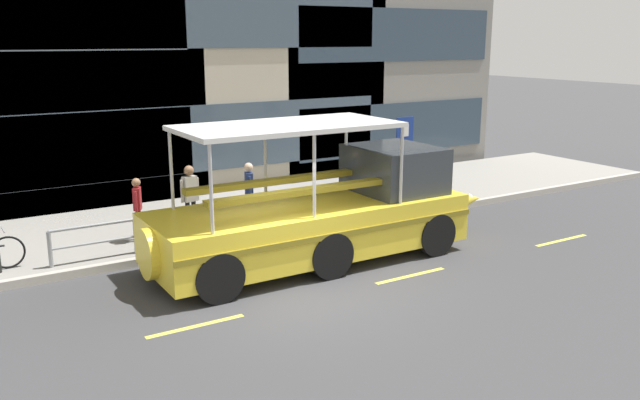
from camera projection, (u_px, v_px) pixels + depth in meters
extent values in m
plane|color=#3D3D3F|center=(299.00, 290.00, 13.21)|extent=(120.00, 120.00, 0.00)
cube|color=gray|center=(197.00, 221.00, 17.82)|extent=(32.00, 4.80, 0.18)
cube|color=#B2ADA3|center=(235.00, 245.00, 15.76)|extent=(32.00, 0.18, 0.18)
cube|color=#DBD64C|center=(196.00, 326.00, 11.53)|extent=(1.80, 0.12, 0.01)
cube|color=#DBD64C|center=(411.00, 276.00, 13.97)|extent=(1.80, 0.12, 0.01)
cube|color=#DBD64C|center=(562.00, 240.00, 16.41)|extent=(1.80, 0.12, 0.01)
cube|color=#3D4C5B|center=(186.00, 140.00, 20.11)|extent=(13.78, 0.06, 2.06)
cube|color=#3D4C5B|center=(180.00, 12.00, 19.21)|extent=(13.78, 0.06, 2.06)
cube|color=#2D3D4C|center=(398.00, 128.00, 24.29)|extent=(8.37, 0.06, 1.83)
cube|color=#2D3D4C|center=(400.00, 35.00, 23.50)|extent=(8.37, 0.06, 1.83)
cylinder|color=gray|center=(278.00, 199.00, 16.53)|extent=(10.88, 0.07, 0.07)
cylinder|color=gray|center=(279.00, 214.00, 16.62)|extent=(10.88, 0.06, 0.06)
cylinder|color=gray|center=(50.00, 250.00, 13.86)|extent=(0.09, 0.09, 0.79)
cylinder|color=gray|center=(136.00, 236.00, 14.78)|extent=(0.09, 0.09, 0.79)
cylinder|color=gray|center=(211.00, 225.00, 15.70)|extent=(0.09, 0.09, 0.79)
cylinder|color=gray|center=(279.00, 214.00, 16.62)|extent=(0.09, 0.09, 0.79)
cylinder|color=gray|center=(339.00, 205.00, 17.54)|extent=(0.09, 0.09, 0.79)
cylinder|color=gray|center=(393.00, 197.00, 18.47)|extent=(0.09, 0.09, 0.79)
cylinder|color=gray|center=(442.00, 189.00, 19.39)|extent=(0.09, 0.09, 0.79)
cylinder|color=#4C4F54|center=(403.00, 160.00, 19.32)|extent=(0.08, 0.08, 2.47)
cube|color=navy|center=(405.00, 130.00, 19.07)|extent=(0.60, 0.04, 0.76)
cube|color=white|center=(405.00, 130.00, 19.05)|extent=(0.24, 0.01, 0.36)
torus|color=black|center=(8.00, 252.00, 13.82)|extent=(0.70, 0.04, 0.70)
cylinder|color=#A5A5AA|center=(3.00, 230.00, 13.68)|extent=(0.03, 0.46, 0.03)
cube|color=yellow|center=(310.00, 227.00, 14.68)|extent=(7.16, 2.46, 1.08)
cone|color=yellow|center=(457.00, 202.00, 16.91)|extent=(1.61, 1.03, 1.03)
cylinder|color=yellow|center=(152.00, 253.00, 12.87)|extent=(0.36, 1.03, 1.03)
cube|color=olive|center=(341.00, 235.00, 13.62)|extent=(7.16, 0.04, 0.12)
sphere|color=white|center=(469.00, 198.00, 17.10)|extent=(0.22, 0.22, 0.22)
cube|color=#33383D|center=(394.00, 169.00, 15.61)|extent=(1.79, 2.07, 1.06)
cube|color=silver|center=(288.00, 126.00, 13.87)|extent=(4.65, 2.26, 0.10)
cylinder|color=#B2B2B7|center=(346.00, 152.00, 16.10)|extent=(0.07, 0.07, 1.69)
cylinder|color=#B2B2B7|center=(401.00, 166.00, 14.31)|extent=(0.07, 0.07, 1.69)
cylinder|color=#B2B2B7|center=(265.00, 160.00, 14.98)|extent=(0.07, 0.07, 1.69)
cylinder|color=#B2B2B7|center=(314.00, 177.00, 13.19)|extent=(0.07, 0.07, 1.69)
cylinder|color=#B2B2B7|center=(171.00, 170.00, 13.86)|extent=(0.07, 0.07, 1.69)
cylinder|color=#B2B2B7|center=(211.00, 190.00, 12.06)|extent=(0.07, 0.07, 1.69)
cube|color=olive|center=(276.00, 181.00, 14.66)|extent=(4.28, 0.28, 0.12)
cube|color=olive|center=(302.00, 191.00, 13.69)|extent=(4.28, 0.28, 0.12)
cylinder|color=black|center=(377.00, 213.00, 17.06)|extent=(1.00, 0.28, 1.00)
cylinder|color=black|center=(435.00, 234.00, 15.19)|extent=(1.00, 0.28, 1.00)
cylinder|color=black|center=(279.00, 229.00, 15.61)|extent=(1.00, 0.28, 1.00)
cylinder|color=black|center=(330.00, 255.00, 13.73)|extent=(1.00, 0.28, 1.00)
cylinder|color=black|center=(177.00, 246.00, 14.33)|extent=(1.00, 0.28, 1.00)
cylinder|color=black|center=(219.00, 278.00, 12.46)|extent=(1.00, 0.28, 1.00)
cylinder|color=#47423D|center=(358.00, 189.00, 19.36)|extent=(0.10, 0.10, 0.80)
cylinder|color=#47423D|center=(354.00, 190.00, 19.30)|extent=(0.10, 0.10, 0.80)
cube|color=#B7B2A8|center=(356.00, 166.00, 19.16)|extent=(0.32, 0.21, 0.57)
cylinder|color=#B7B2A8|center=(362.00, 167.00, 19.25)|extent=(0.07, 0.07, 0.51)
cylinder|color=#B7B2A8|center=(350.00, 168.00, 19.09)|extent=(0.07, 0.07, 0.51)
sphere|color=beige|center=(357.00, 152.00, 19.07)|extent=(0.22, 0.22, 0.22)
cylinder|color=black|center=(250.00, 212.00, 16.79)|extent=(0.11, 0.11, 0.83)
cylinder|color=black|center=(249.00, 210.00, 16.94)|extent=(0.11, 0.11, 0.83)
cube|color=navy|center=(249.00, 184.00, 16.69)|extent=(0.27, 0.35, 0.59)
cylinder|color=navy|center=(250.00, 187.00, 16.51)|extent=(0.07, 0.07, 0.53)
cylinder|color=navy|center=(248.00, 183.00, 16.89)|extent=(0.07, 0.07, 0.53)
sphere|color=beige|center=(248.00, 167.00, 16.59)|extent=(0.23, 0.23, 0.23)
cylinder|color=black|center=(194.00, 218.00, 16.17)|extent=(0.11, 0.11, 0.87)
cylinder|color=black|center=(188.00, 219.00, 16.06)|extent=(0.11, 0.11, 0.87)
cube|color=#B7B2A8|center=(190.00, 189.00, 15.93)|extent=(0.36, 0.25, 0.61)
cylinder|color=#B7B2A8|center=(197.00, 189.00, 16.08)|extent=(0.08, 0.08, 0.55)
cylinder|color=#B7B2A8|center=(182.00, 191.00, 15.80)|extent=(0.08, 0.08, 0.55)
sphere|color=#936B4C|center=(189.00, 170.00, 15.83)|extent=(0.24, 0.24, 0.24)
cylinder|color=black|center=(138.00, 226.00, 15.66)|extent=(0.10, 0.10, 0.76)
cylinder|color=black|center=(139.00, 224.00, 15.81)|extent=(0.10, 0.10, 0.76)
cube|color=maroon|center=(137.00, 199.00, 15.58)|extent=(0.27, 0.33, 0.54)
cylinder|color=maroon|center=(136.00, 202.00, 15.41)|extent=(0.07, 0.07, 0.48)
cylinder|color=maroon|center=(138.00, 198.00, 15.77)|extent=(0.07, 0.07, 0.48)
sphere|color=#936B4C|center=(136.00, 183.00, 15.49)|extent=(0.21, 0.21, 0.21)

